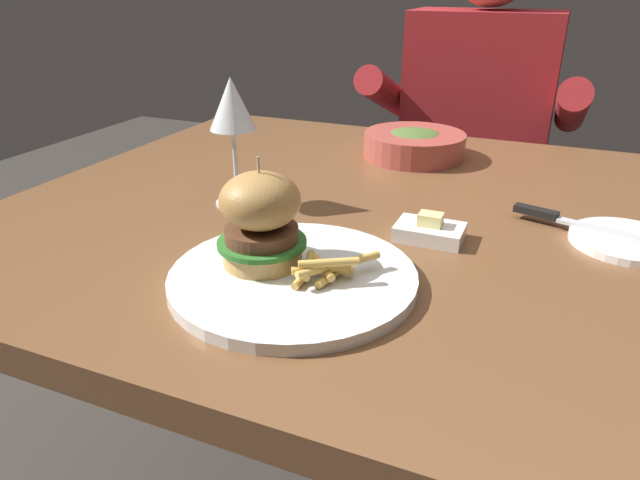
# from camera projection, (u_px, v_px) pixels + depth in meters

# --- Properties ---
(dining_table) EXTENTS (1.15, 0.94, 0.74)m
(dining_table) POSITION_uv_depth(u_px,v_px,m) (394.00, 264.00, 0.88)
(dining_table) COLOR brown
(dining_table) RESTS_ON ground
(main_plate) EXTENTS (0.28, 0.28, 0.01)m
(main_plate) POSITION_uv_depth(u_px,v_px,m) (293.00, 277.00, 0.64)
(main_plate) COLOR white
(main_plate) RESTS_ON dining_table
(burger_sandwich) EXTENTS (0.10, 0.10, 0.13)m
(burger_sandwich) POSITION_uv_depth(u_px,v_px,m) (261.00, 219.00, 0.63)
(burger_sandwich) COLOR tan
(burger_sandwich) RESTS_ON main_plate
(fries_pile) EXTENTS (0.08, 0.09, 0.03)m
(fries_pile) POSITION_uv_depth(u_px,v_px,m) (324.00, 268.00, 0.61)
(fries_pile) COLOR #E0B251
(fries_pile) RESTS_ON main_plate
(wine_glass) EXTENTS (0.07, 0.07, 0.19)m
(wine_glass) POSITION_uv_depth(u_px,v_px,m) (232.00, 110.00, 0.80)
(wine_glass) COLOR silver
(wine_glass) RESTS_ON dining_table
(bread_plate) EXTENTS (0.14, 0.14, 0.01)m
(bread_plate) POSITION_uv_depth(u_px,v_px,m) (626.00, 240.00, 0.73)
(bread_plate) COLOR white
(bread_plate) RESTS_ON dining_table
(table_knife) EXTENTS (0.23, 0.08, 0.01)m
(table_knife) POSITION_uv_depth(u_px,v_px,m) (586.00, 224.00, 0.76)
(table_knife) COLOR silver
(table_knife) RESTS_ON bread_plate
(butter_dish) EXTENTS (0.09, 0.06, 0.04)m
(butter_dish) POSITION_uv_depth(u_px,v_px,m) (430.00, 231.00, 0.74)
(butter_dish) COLOR white
(butter_dish) RESTS_ON dining_table
(soup_bowl) EXTENTS (0.19, 0.19, 0.05)m
(soup_bowl) POSITION_uv_depth(u_px,v_px,m) (414.00, 144.00, 1.08)
(soup_bowl) COLOR #B24C42
(soup_bowl) RESTS_ON dining_table
(diner_person) EXTENTS (0.51, 0.36, 1.18)m
(diner_person) POSITION_uv_depth(u_px,v_px,m) (470.00, 176.00, 1.54)
(diner_person) COLOR #282833
(diner_person) RESTS_ON ground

